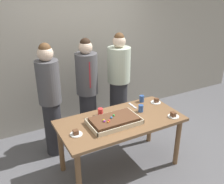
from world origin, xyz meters
The scene contains 14 objects.
ground_plane centered at (0.00, 0.00, 0.00)m, with size 12.00×12.00×0.00m, color #5B5B60.
interior_back_panel centered at (0.00, 1.60, 1.50)m, with size 8.00×0.12×3.00m, color #9E998E.
party_table centered at (0.00, 0.00, 0.67)m, with size 1.65×0.81×0.77m.
sheet_cake centered at (-0.12, -0.05, 0.81)m, with size 0.66×0.40×0.11m.
plated_slice_near_left centered at (0.66, -0.27, 0.79)m, with size 0.15×0.15×0.07m.
plated_slice_near_right centered at (-0.65, -0.06, 0.79)m, with size 0.15×0.15×0.07m.
plated_slice_far_left centered at (0.72, 0.19, 0.79)m, with size 0.15×0.15×0.07m.
drink_cup_nearest centered at (0.36, 0.06, 0.82)m, with size 0.07×0.07×0.10m, color #2D5199.
drink_cup_middle centered at (-0.18, 0.24, 0.82)m, with size 0.07×0.07×0.10m, color red.
drink_cup_far_end centered at (0.55, 0.32, 0.82)m, with size 0.07×0.07×0.10m, color #2D5199.
cake_server_utensil centered at (0.35, 0.26, 0.78)m, with size 0.03×0.20×0.01m, color silver.
person_serving_front centered at (-0.07, 0.94, 0.88)m, with size 0.34×0.34×1.69m.
person_green_shirt_behind centered at (0.50, 0.93, 0.88)m, with size 0.38×0.38×1.72m.
person_striped_tie_right centered at (-0.71, 0.78, 0.90)m, with size 0.32×0.32×1.72m.
Camera 1 is at (-1.46, -2.45, 2.42)m, focal length 39.85 mm.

